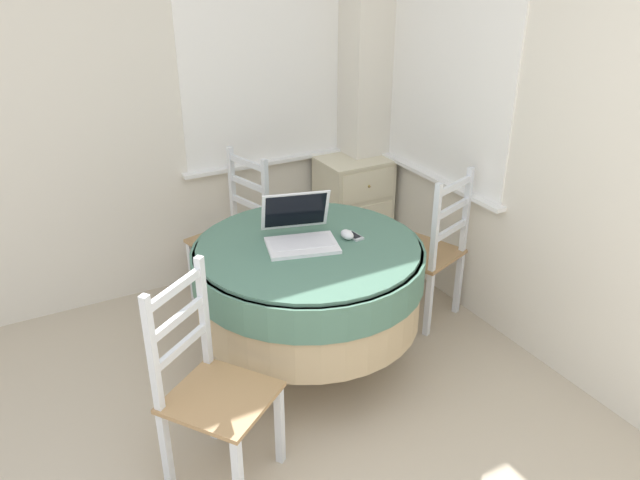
% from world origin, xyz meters
% --- Properties ---
extents(corner_room_shell, '(4.21, 4.55, 2.55)m').
position_xyz_m(corner_room_shell, '(1.09, 1.69, 1.28)').
color(corner_room_shell, silver).
rests_on(corner_room_shell, ground_plane).
extents(round_dining_table, '(1.19, 1.19, 0.74)m').
position_xyz_m(round_dining_table, '(0.80, 1.46, 0.56)').
color(round_dining_table, '#4C3D2D').
rests_on(round_dining_table, ground_plane).
extents(laptop, '(0.43, 0.42, 0.24)m').
position_xyz_m(laptop, '(0.77, 1.51, 0.79)').
color(laptop, white).
rests_on(laptop, round_dining_table).
extents(computer_mouse, '(0.06, 0.09, 0.05)m').
position_xyz_m(computer_mouse, '(1.00, 1.43, 0.76)').
color(computer_mouse, white).
rests_on(computer_mouse, round_dining_table).
extents(cell_phone, '(0.07, 0.12, 0.01)m').
position_xyz_m(cell_phone, '(1.04, 1.43, 0.75)').
color(cell_phone, '#B2B7BC').
rests_on(cell_phone, round_dining_table).
extents(dining_chair_near_back_window, '(0.49, 0.48, 0.96)m').
position_xyz_m(dining_chair_near_back_window, '(0.72, 2.32, 0.45)').
color(dining_chair_near_back_window, '#A87F51').
rests_on(dining_chair_near_back_window, ground_plane).
extents(dining_chair_near_right_window, '(0.50, 0.51, 0.96)m').
position_xyz_m(dining_chair_near_right_window, '(1.66, 1.56, 0.45)').
color(dining_chair_near_right_window, '#A87F51').
rests_on(dining_chair_near_right_window, ground_plane).
extents(dining_chair_camera_near, '(0.55, 0.56, 0.96)m').
position_xyz_m(dining_chair_camera_near, '(0.08, 0.98, 0.45)').
color(dining_chair_camera_near, '#A87F51').
rests_on(dining_chair_camera_near, ground_plane).
extents(corner_cabinet, '(0.48, 0.42, 0.77)m').
position_xyz_m(corner_cabinet, '(1.68, 2.46, 0.38)').
color(corner_cabinet, beige).
rests_on(corner_cabinet, ground_plane).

